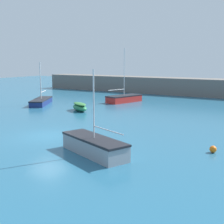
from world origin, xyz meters
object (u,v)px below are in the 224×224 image
at_px(sailboat_short_mast, 41,101).
at_px(mooring_buoy_orange, 213,149).
at_px(sailboat_twin_hulled, 94,146).
at_px(rowboat_with_red_cover, 80,107).
at_px(sailboat_tall_mast, 124,98).

distance_m(sailboat_short_mast, mooring_buoy_orange, 24.21).
bearing_deg(sailboat_twin_hulled, rowboat_with_red_cover, -27.97).
relative_size(sailboat_tall_mast, mooring_buoy_orange, 16.40).
distance_m(sailboat_tall_mast, sailboat_short_mast, 10.18).
height_order(rowboat_with_red_cover, mooring_buoy_orange, rowboat_with_red_cover).
relative_size(sailboat_tall_mast, rowboat_with_red_cover, 2.18).
bearing_deg(rowboat_with_red_cover, sailboat_twin_hulled, 163.46).
height_order(sailboat_tall_mast, sailboat_short_mast, sailboat_tall_mast).
height_order(sailboat_tall_mast, mooring_buoy_orange, sailboat_tall_mast).
xyz_separation_m(sailboat_twin_hulled, mooring_buoy_orange, (5.65, 3.87, -0.30)).
bearing_deg(sailboat_twin_hulled, sailboat_tall_mast, -43.39).
height_order(sailboat_short_mast, mooring_buoy_orange, sailboat_short_mast).
distance_m(sailboat_twin_hulled, sailboat_short_mast, 21.24).
bearing_deg(rowboat_with_red_cover, sailboat_short_mast, 21.82).
xyz_separation_m(sailboat_twin_hulled, rowboat_with_red_cover, (-9.96, 11.71, -0.08)).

